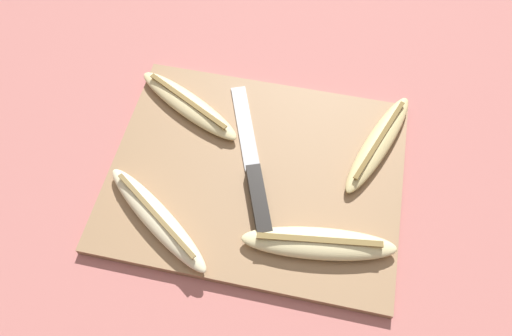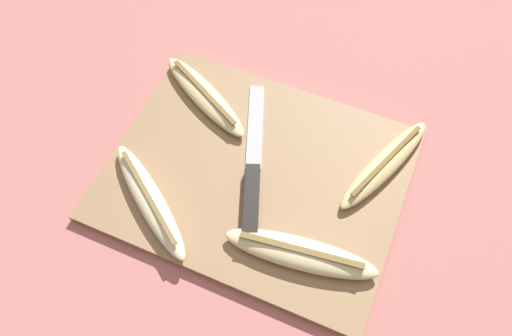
{
  "view_description": "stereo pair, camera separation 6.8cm",
  "coord_description": "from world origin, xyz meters",
  "px_view_note": "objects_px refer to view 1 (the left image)",
  "views": [
    {
      "loc": [
        0.07,
        -0.34,
        0.61
      ],
      "look_at": [
        0.0,
        0.0,
        0.02
      ],
      "focal_mm": 35.0,
      "sensor_mm": 36.0,
      "label": 1
    },
    {
      "loc": [
        0.14,
        -0.32,
        0.61
      ],
      "look_at": [
        0.0,
        0.0,
        0.02
      ],
      "focal_mm": 35.0,
      "sensor_mm": 36.0,
      "label": 2
    }
  ],
  "objects_px": {
    "banana_soft_right": "(319,243)",
    "banana_ripe_center": "(188,105)",
    "knife": "(256,183)",
    "banana_spotted_left": "(378,143)",
    "banana_bright_far": "(157,218)"
  },
  "relations": [
    {
      "from": "knife",
      "to": "banana_spotted_left",
      "type": "height_order",
      "value": "banana_spotted_left"
    },
    {
      "from": "banana_soft_right",
      "to": "banana_ripe_center",
      "type": "distance_m",
      "value": 0.28
    },
    {
      "from": "banana_spotted_left",
      "to": "banana_ripe_center",
      "type": "xyz_separation_m",
      "value": [
        -0.28,
        0.01,
        -0.0
      ]
    },
    {
      "from": "knife",
      "to": "banana_spotted_left",
      "type": "distance_m",
      "value": 0.19
    },
    {
      "from": "knife",
      "to": "banana_soft_right",
      "type": "distance_m",
      "value": 0.12
    },
    {
      "from": "banana_spotted_left",
      "to": "banana_ripe_center",
      "type": "distance_m",
      "value": 0.28
    },
    {
      "from": "knife",
      "to": "banana_soft_right",
      "type": "bearing_deg",
      "value": -57.15
    },
    {
      "from": "banana_spotted_left",
      "to": "banana_ripe_center",
      "type": "bearing_deg",
      "value": 178.04
    },
    {
      "from": "banana_spotted_left",
      "to": "banana_bright_far",
      "type": "distance_m",
      "value": 0.32
    },
    {
      "from": "banana_spotted_left",
      "to": "banana_bright_far",
      "type": "height_order",
      "value": "banana_bright_far"
    },
    {
      "from": "banana_soft_right",
      "to": "knife",
      "type": "bearing_deg",
      "value": 143.81
    },
    {
      "from": "banana_bright_far",
      "to": "banana_ripe_center",
      "type": "bearing_deg",
      "value": 93.42
    },
    {
      "from": "banana_soft_right",
      "to": "banana_ripe_center",
      "type": "xyz_separation_m",
      "value": [
        -0.22,
        0.18,
        -0.0
      ]
    },
    {
      "from": "knife",
      "to": "banana_spotted_left",
      "type": "relative_size",
      "value": 1.27
    },
    {
      "from": "banana_soft_right",
      "to": "banana_ripe_center",
      "type": "relative_size",
      "value": 1.08
    }
  ]
}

